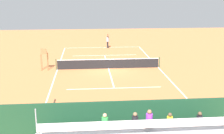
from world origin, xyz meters
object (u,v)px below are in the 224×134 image
at_px(tennis_net, 108,64).
at_px(tennis_player, 108,40).
at_px(tennis_racket, 104,48).
at_px(line_judge, 53,116).
at_px(equipment_bag, 132,128).
at_px(bleacher_stand, 134,132).
at_px(courtside_bench, 160,119).
at_px(umpire_chair, 44,57).
at_px(tennis_ball_near, 111,53).

bearing_deg(tennis_net, tennis_player, -93.74).
xyz_separation_m(tennis_racket, line_judge, (4.24, 24.12, 1.00)).
bearing_deg(tennis_player, line_judge, 78.95).
relative_size(equipment_bag, tennis_racket, 1.74).
distance_m(bleacher_stand, courtside_bench, 2.78).
bearing_deg(tennis_player, courtside_bench, 92.93).
bearing_deg(tennis_net, umpire_chair, -0.22).
relative_size(tennis_player, tennis_racket, 3.72).
relative_size(umpire_chair, tennis_ball_near, 32.42).
xyz_separation_m(bleacher_stand, umpire_chair, (6.29, -15.36, 0.40)).
height_order(equipment_bag, tennis_player, tennis_player).
xyz_separation_m(bleacher_stand, tennis_ball_near, (-0.78, -22.35, -0.88)).
distance_m(bleacher_stand, tennis_ball_near, 22.38).
distance_m(tennis_ball_near, line_judge, 20.98).
bearing_deg(umpire_chair, tennis_ball_near, -135.32).
height_order(bleacher_stand, tennis_racket, bleacher_stand).
height_order(bleacher_stand, equipment_bag, bleacher_stand).
bearing_deg(tennis_net, tennis_ball_near, -97.01).
bearing_deg(umpire_chair, equipment_bag, 115.82).
bearing_deg(umpire_chair, tennis_racket, -121.07).
height_order(tennis_racket, tennis_ball_near, tennis_ball_near).
relative_size(bleacher_stand, umpire_chair, 4.23).
height_order(bleacher_stand, umpire_chair, bleacher_stand).
relative_size(bleacher_stand, courtside_bench, 5.03).
relative_size(tennis_player, tennis_ball_near, 29.18).
xyz_separation_m(umpire_chair, courtside_bench, (-8.11, 13.30, -0.76)).
distance_m(tennis_net, courtside_bench, 13.41).
xyz_separation_m(courtside_bench, tennis_player, (1.22, -23.88, 0.46)).
bearing_deg(tennis_player, umpire_chair, 56.92).
distance_m(tennis_player, line_judge, 24.44).
relative_size(tennis_net, courtside_bench, 5.72).
height_order(umpire_chair, line_judge, umpire_chair).
distance_m(tennis_player, tennis_ball_near, 3.74).
xyz_separation_m(equipment_bag, line_judge, (4.29, -0.02, 0.84)).
xyz_separation_m(umpire_chair, tennis_ball_near, (-7.06, -6.98, -1.28)).
bearing_deg(bleacher_stand, courtside_bench, -131.47).
relative_size(courtside_bench, tennis_ball_near, 27.27).
height_order(tennis_ball_near, line_judge, line_judge).
distance_m(bleacher_stand, tennis_racket, 26.09).
bearing_deg(line_judge, tennis_racket, -99.98).
bearing_deg(umpire_chair, bleacher_stand, 112.25).
bearing_deg(bleacher_stand, tennis_racket, -90.36).
height_order(umpire_chair, equipment_bag, umpire_chair).
relative_size(courtside_bench, tennis_racket, 3.47).
bearing_deg(courtside_bench, equipment_bag, 4.54).
relative_size(bleacher_stand, tennis_ball_near, 137.27).
bearing_deg(tennis_net, courtside_bench, 98.20).
bearing_deg(line_judge, bleacher_stand, 154.39).
xyz_separation_m(courtside_bench, tennis_racket, (1.66, -24.00, -0.54)).
bearing_deg(equipment_bag, tennis_ball_near, -91.59).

